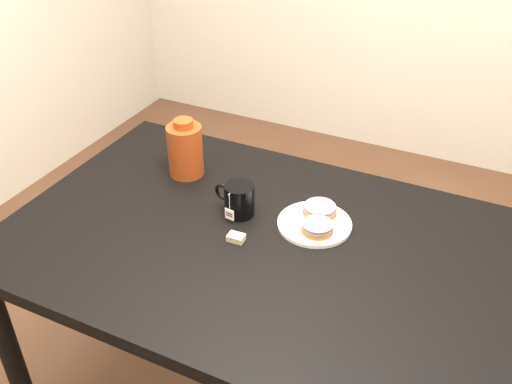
% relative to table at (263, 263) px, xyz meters
% --- Properties ---
extents(table, '(1.40, 0.90, 0.75)m').
position_rel_table_xyz_m(table, '(0.00, 0.00, 0.00)').
color(table, black).
rests_on(table, ground_plane).
extents(plate, '(0.21, 0.21, 0.02)m').
position_rel_table_xyz_m(plate, '(0.10, 0.12, 0.09)').
color(plate, white).
rests_on(plate, table).
extents(bagel_back, '(0.13, 0.13, 0.03)m').
position_rel_table_xyz_m(bagel_back, '(0.10, 0.16, 0.11)').
color(bagel_back, brown).
rests_on(bagel_back, plate).
extents(bagel_front, '(0.09, 0.09, 0.03)m').
position_rel_table_xyz_m(bagel_front, '(0.12, 0.08, 0.11)').
color(bagel_front, brown).
rests_on(bagel_front, plate).
extents(mug, '(0.13, 0.10, 0.10)m').
position_rel_table_xyz_m(mug, '(-0.11, 0.08, 0.13)').
color(mug, black).
rests_on(mug, table).
extents(teabag_pouch, '(0.05, 0.03, 0.02)m').
position_rel_table_xyz_m(teabag_pouch, '(-0.06, -0.03, 0.09)').
color(teabag_pouch, '#C6B793').
rests_on(teabag_pouch, table).
extents(bagel_package, '(0.11, 0.11, 0.19)m').
position_rel_table_xyz_m(bagel_package, '(-0.36, 0.20, 0.17)').
color(bagel_package, maroon).
rests_on(bagel_package, table).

